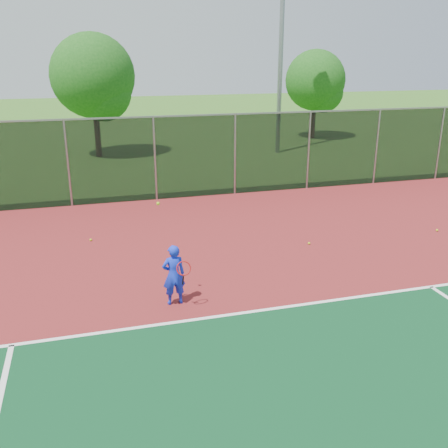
{
  "coord_description": "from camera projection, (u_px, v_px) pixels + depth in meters",
  "views": [
    {
      "loc": [
        -5.38,
        -5.7,
        5.1
      ],
      "look_at": [
        -2.38,
        5.0,
        1.3
      ],
      "focal_mm": 40.0,
      "sensor_mm": 36.0,
      "label": 1
    }
  ],
  "objects": [
    {
      "name": "tennis_player",
      "position": [
        174.0,
        275.0,
        10.49
      ],
      "size": [
        0.59,
        0.58,
        2.26
      ],
      "color": "#172EDB",
      "rests_on": "court_apron"
    },
    {
      "name": "fence_back",
      "position": [
        235.0,
        154.0,
        18.64
      ],
      "size": [
        30.0,
        0.06,
        3.03
      ],
      "color": "black",
      "rests_on": "court_apron"
    },
    {
      "name": "tree_back_mid",
      "position": [
        317.0,
        83.0,
        30.73
      ],
      "size": [
        3.68,
        3.68,
        5.4
      ],
      "color": "#381F14",
      "rests_on": "ground"
    },
    {
      "name": "court_apron",
      "position": [
        378.0,
        321.0,
        10.03
      ],
      "size": [
        30.0,
        20.0,
        0.02
      ],
      "primitive_type": "cube",
      "color": "maroon",
      "rests_on": "ground"
    },
    {
      "name": "practice_ball_0",
      "position": [
        309.0,
        243.0,
        14.01
      ],
      "size": [
        0.07,
        0.07,
        0.07
      ],
      "primitive_type": "sphere",
      "color": "#B1C517",
      "rests_on": "court_apron"
    },
    {
      "name": "ground",
      "position": [
        445.0,
        380.0,
        8.21
      ],
      "size": [
        120.0,
        120.0,
        0.0
      ],
      "primitive_type": "plane",
      "color": "#2F611B",
      "rests_on": "ground"
    },
    {
      "name": "floodlight_n",
      "position": [
        282.0,
        21.0,
        25.06
      ],
      "size": [
        0.9,
        0.4,
        11.82
      ],
      "color": "gray",
      "rests_on": "ground"
    },
    {
      "name": "tree_back_left",
      "position": [
        95.0,
        80.0,
        24.91
      ],
      "size": [
        4.19,
        4.19,
        6.16
      ],
      "color": "#381F14",
      "rests_on": "ground"
    },
    {
      "name": "practice_ball_2",
      "position": [
        91.0,
        240.0,
        14.26
      ],
      "size": [
        0.07,
        0.07,
        0.07
      ],
      "primitive_type": "sphere",
      "color": "#B1C517",
      "rests_on": "court_apron"
    },
    {
      "name": "practice_ball_1",
      "position": [
        437.0,
        230.0,
        15.04
      ],
      "size": [
        0.07,
        0.07,
        0.07
      ],
      "primitive_type": "sphere",
      "color": "#B1C517",
      "rests_on": "court_apron"
    }
  ]
}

